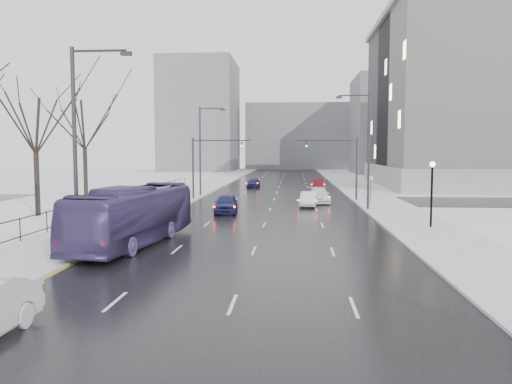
% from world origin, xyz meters
% --- Properties ---
extents(road, '(16.00, 150.00, 0.04)m').
position_xyz_m(road, '(0.00, 60.00, 0.02)').
color(road, black).
rests_on(road, ground).
extents(cross_road, '(130.00, 10.00, 0.04)m').
position_xyz_m(cross_road, '(0.00, 48.00, 0.02)').
color(cross_road, black).
rests_on(cross_road, ground).
extents(sidewalk_left, '(5.00, 150.00, 0.16)m').
position_xyz_m(sidewalk_left, '(-10.50, 60.00, 0.08)').
color(sidewalk_left, silver).
rests_on(sidewalk_left, ground).
extents(sidewalk_right, '(5.00, 150.00, 0.16)m').
position_xyz_m(sidewalk_right, '(10.50, 60.00, 0.08)').
color(sidewalk_right, silver).
rests_on(sidewalk_right, ground).
extents(park_strip, '(14.00, 150.00, 0.12)m').
position_xyz_m(park_strip, '(-20.00, 60.00, 0.06)').
color(park_strip, white).
rests_on(park_strip, ground).
extents(tree_park_d, '(8.75, 8.75, 12.50)m').
position_xyz_m(tree_park_d, '(-17.80, 34.00, 0.00)').
color(tree_park_d, black).
rests_on(tree_park_d, ground).
extents(tree_park_e, '(9.45, 9.45, 13.50)m').
position_xyz_m(tree_park_e, '(-18.20, 44.00, 0.00)').
color(tree_park_e, black).
rests_on(tree_park_e, ground).
extents(iron_fence, '(0.06, 70.00, 1.30)m').
position_xyz_m(iron_fence, '(-13.00, 30.00, 0.91)').
color(iron_fence, black).
rests_on(iron_fence, sidewalk_left).
extents(streetlight_r_mid, '(2.95, 0.25, 10.00)m').
position_xyz_m(streetlight_r_mid, '(8.17, 40.00, 5.62)').
color(streetlight_r_mid, '#2D2D33').
rests_on(streetlight_r_mid, ground).
extents(streetlight_l_near, '(2.95, 0.25, 10.00)m').
position_xyz_m(streetlight_l_near, '(-8.17, 20.00, 5.62)').
color(streetlight_l_near, '#2D2D33').
rests_on(streetlight_l_near, ground).
extents(streetlight_l_far, '(2.95, 0.25, 10.00)m').
position_xyz_m(streetlight_l_far, '(-8.17, 52.00, 5.62)').
color(streetlight_l_far, '#2D2D33').
rests_on(streetlight_l_far, ground).
extents(lamppost_r_mid, '(0.36, 0.36, 4.28)m').
position_xyz_m(lamppost_r_mid, '(11.00, 30.00, 2.94)').
color(lamppost_r_mid, black).
rests_on(lamppost_r_mid, sidewalk_right).
extents(mast_signal_right, '(6.10, 0.33, 6.50)m').
position_xyz_m(mast_signal_right, '(7.33, 48.00, 4.11)').
color(mast_signal_right, '#2D2D33').
rests_on(mast_signal_right, ground).
extents(mast_signal_left, '(6.10, 0.33, 6.50)m').
position_xyz_m(mast_signal_left, '(-7.33, 48.00, 4.11)').
color(mast_signal_left, '#2D2D33').
rests_on(mast_signal_left, ground).
extents(no_uturn_sign, '(0.60, 0.06, 2.70)m').
position_xyz_m(no_uturn_sign, '(9.20, 44.00, 2.30)').
color(no_uturn_sign, '#2D2D33').
rests_on(no_uturn_sign, sidewalk_right).
extents(bldg_far_right, '(24.00, 20.00, 22.00)m').
position_xyz_m(bldg_far_right, '(28.00, 115.00, 11.00)').
color(bldg_far_right, slate).
rests_on(bldg_far_right, ground).
extents(bldg_far_left, '(18.00, 22.00, 28.00)m').
position_xyz_m(bldg_far_left, '(-22.00, 125.00, 14.00)').
color(bldg_far_left, slate).
rests_on(bldg_far_left, ground).
extents(bldg_far_center, '(30.00, 18.00, 18.00)m').
position_xyz_m(bldg_far_center, '(4.00, 140.00, 9.00)').
color(bldg_far_center, slate).
rests_on(bldg_far_center, ground).
extents(bus, '(3.98, 11.71, 3.20)m').
position_xyz_m(bus, '(-6.63, 23.22, 1.64)').
color(bus, '#44386E').
rests_on(bus, road).
extents(sedan_center_near, '(2.13, 4.64, 1.54)m').
position_xyz_m(sedan_center_near, '(-3.50, 37.28, 0.81)').
color(sedan_center_near, navy).
rests_on(sedan_center_near, road).
extents(sedan_right_near, '(1.83, 4.25, 1.36)m').
position_xyz_m(sedan_right_near, '(3.41, 42.55, 0.72)').
color(sedan_right_near, white).
rests_on(sedan_right_near, road).
extents(sedan_right_far, '(2.15, 5.01, 1.44)m').
position_xyz_m(sedan_right_far, '(4.50, 45.93, 0.76)').
color(sedan_right_far, white).
rests_on(sedan_right_far, road).
extents(sedan_center_far, '(1.76, 3.99, 1.34)m').
position_xyz_m(sedan_center_far, '(-3.50, 65.51, 0.71)').
color(sedan_center_far, navy).
rests_on(sedan_center_far, road).
extents(sedan_right_distant, '(1.78, 4.22, 1.36)m').
position_xyz_m(sedan_right_distant, '(5.35, 63.52, 0.72)').
color(sedan_right_distant, '#560E17').
rests_on(sedan_right_distant, road).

